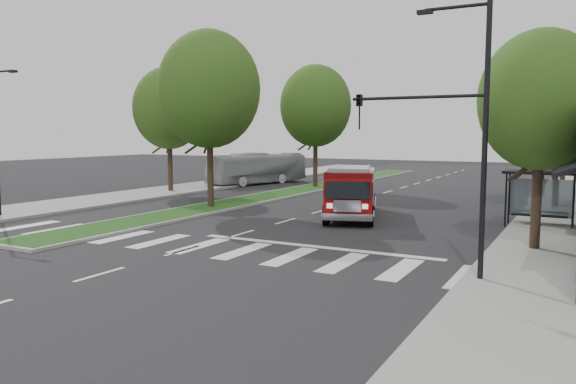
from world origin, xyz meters
name	(u,v)px	position (x,y,z in m)	size (l,w,h in m)	color
ground	(242,234)	(0.00, 0.00, 0.00)	(140.00, 140.00, 0.00)	black
sidewalk_right	(571,222)	(12.50, 10.00, 0.07)	(5.00, 80.00, 0.15)	gray
sidewalk_left	(147,194)	(-14.50, 10.00, 0.07)	(5.00, 80.00, 0.15)	gray
median	(304,189)	(-6.00, 18.00, 0.08)	(3.00, 50.00, 0.15)	gray
bus_shelter	(541,183)	(11.20, 8.15, 2.04)	(3.20, 1.60, 2.61)	black
tree_right_near	(541,101)	(11.50, 2.00, 5.51)	(4.40, 4.40, 8.05)	black
tree_right_mid	(559,94)	(11.50, 14.00, 6.49)	(5.60, 5.60, 9.72)	black
tree_right_far	(566,112)	(11.50, 24.00, 5.84)	(5.00, 5.00, 8.73)	black
tree_median_near	(209,89)	(-6.00, 6.00, 6.81)	(5.80, 5.80, 10.16)	black
tree_median_far	(316,106)	(-6.00, 20.00, 6.49)	(5.60, 5.60, 9.72)	black
tree_left_mid	(169,108)	(-14.00, 12.00, 6.16)	(5.20, 5.20, 9.16)	black
streetlight_right_near	(454,122)	(9.61, -3.50, 4.67)	(4.08, 0.22, 8.00)	black
streetlight_right_far	(542,131)	(10.35, 20.00, 4.48)	(2.11, 0.20, 8.00)	black
fire_engine	(352,192)	(2.29, 7.00, 1.28)	(4.64, 8.04, 2.68)	#540405
city_bus	(258,168)	(-12.00, 21.10, 1.34)	(2.26, 9.65, 2.69)	#ABABAF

